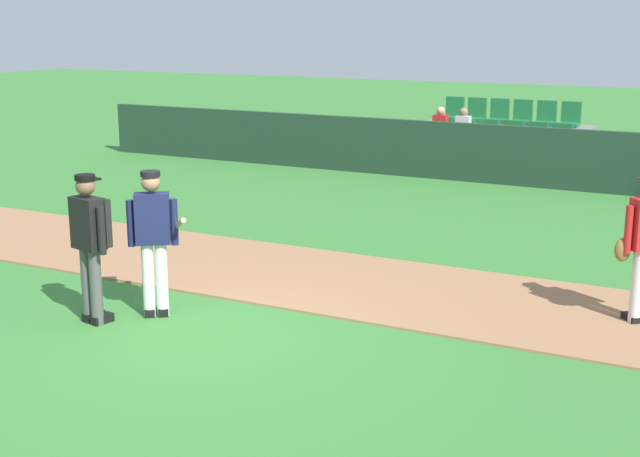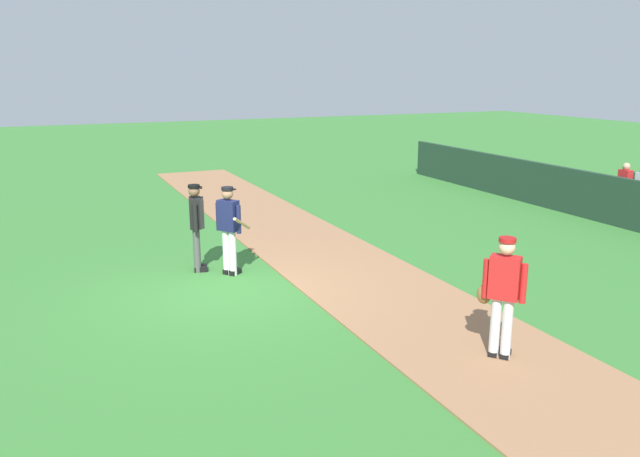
% 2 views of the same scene
% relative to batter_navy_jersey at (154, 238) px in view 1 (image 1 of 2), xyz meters
% --- Properties ---
extents(ground_plane, '(80.00, 80.00, 0.00)m').
position_rel_batter_navy_jersey_xyz_m(ground_plane, '(0.90, -0.36, -0.97)').
color(ground_plane, '#387A33').
extents(infield_dirt_path, '(28.00, 2.67, 0.03)m').
position_rel_batter_navy_jersey_xyz_m(infield_dirt_path, '(0.90, 2.22, -0.95)').
color(infield_dirt_path, '#9E704C').
rests_on(infield_dirt_path, ground).
extents(dugout_fence, '(20.00, 0.16, 1.27)m').
position_rel_batter_navy_jersey_xyz_m(dugout_fence, '(0.90, 10.28, -0.33)').
color(dugout_fence, '#1E3828').
rests_on(dugout_fence, ground).
extents(stadium_bleachers, '(3.90, 2.10, 1.65)m').
position_rel_batter_navy_jersey_xyz_m(stadium_bleachers, '(0.88, 11.72, -0.48)').
color(stadium_bleachers, slate).
rests_on(stadium_bleachers, ground).
extents(batter_navy_jersey, '(0.73, 0.70, 1.76)m').
position_rel_batter_navy_jersey_xyz_m(batter_navy_jersey, '(0.00, 0.00, 0.00)').
color(batter_navy_jersey, white).
rests_on(batter_navy_jersey, ground).
extents(umpire_home_plate, '(0.58, 0.37, 1.76)m').
position_rel_batter_navy_jersey_xyz_m(umpire_home_plate, '(-0.50, -0.52, 0.03)').
color(umpire_home_plate, '#4C4C4C').
rests_on(umpire_home_plate, ground).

